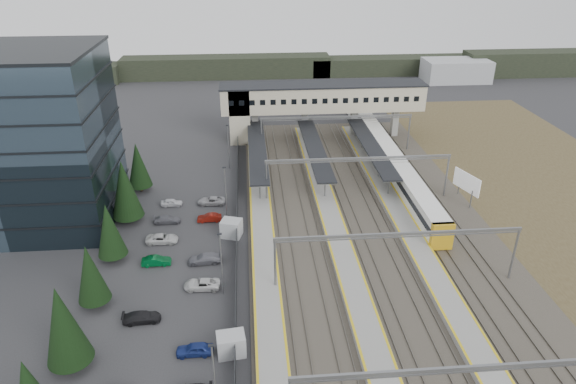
{
  "coord_description": "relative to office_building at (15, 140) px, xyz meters",
  "views": [
    {
      "loc": [
        -4.53,
        -56.11,
        36.73
      ],
      "look_at": [
        0.92,
        9.59,
        4.0
      ],
      "focal_mm": 32.0,
      "sensor_mm": 36.0,
      "label": 1
    }
  ],
  "objects": [
    {
      "name": "billboard",
      "position": [
        64.47,
        0.01,
        -9.0
      ],
      "size": [
        1.93,
        5.46,
        4.79
      ],
      "color": "slate",
      "rests_on": "ground"
    },
    {
      "name": "relay_cabin_near",
      "position": [
        29.09,
        -29.58,
        -11.05
      ],
      "size": [
        2.96,
        2.33,
        2.28
      ],
      "color": "#A4A6AA",
      "rests_on": "ground"
    },
    {
      "name": "canopies",
      "position": [
        43.0,
        15.0,
        -8.27
      ],
      "size": [
        23.1,
        30.0,
        3.28
      ],
      "color": "black",
      "rests_on": "ground"
    },
    {
      "name": "car_park",
      "position": [
        22.87,
        -18.37,
        -11.6
      ],
      "size": [
        10.36,
        44.61,
        1.25
      ],
      "color": "silver",
      "rests_on": "ground"
    },
    {
      "name": "ground",
      "position": [
        36.0,
        -12.0,
        -12.19
      ],
      "size": [
        220.0,
        220.0,
        0.0
      ],
      "primitive_type": "plane",
      "color": "#2B2B2D",
      "rests_on": "ground"
    },
    {
      "name": "office_building",
      "position": [
        0.0,
        0.0,
        0.0
      ],
      "size": [
        24.3,
        18.3,
        24.3
      ],
      "color": "#394B5A",
      "rests_on": "ground"
    },
    {
      "name": "lampposts",
      "position": [
        28.0,
        -10.75,
        -7.86
      ],
      "size": [
        0.5,
        53.25,
        8.07
      ],
      "color": "slate",
      "rests_on": "ground"
    },
    {
      "name": "train",
      "position": [
        56.0,
        16.92,
        -10.09
      ],
      "size": [
        2.94,
        61.39,
        3.7
      ],
      "color": "white",
      "rests_on": "ground"
    },
    {
      "name": "fence",
      "position": [
        29.5,
        -7.0,
        -11.19
      ],
      "size": [
        0.08,
        90.0,
        2.0
      ],
      "color": "#26282B",
      "rests_on": "ground"
    },
    {
      "name": "conifer_row",
      "position": [
        14.0,
        -15.86,
        -7.36
      ],
      "size": [
        4.42,
        49.82,
        9.5
      ],
      "color": "black",
      "rests_on": "ground"
    },
    {
      "name": "rail_corridor",
      "position": [
        45.34,
        -7.0,
        -11.9
      ],
      "size": [
        34.0,
        90.0,
        0.92
      ],
      "color": "#3B342D",
      "rests_on": "ground"
    },
    {
      "name": "treeline_far",
      "position": [
        59.81,
        80.28,
        -9.24
      ],
      "size": [
        170.0,
        19.0,
        7.0
      ],
      "color": "black",
      "rests_on": "ground"
    },
    {
      "name": "gantries",
      "position": [
        48.0,
        -9.0,
        -6.2
      ],
      "size": [
        28.4,
        62.28,
        7.17
      ],
      "color": "slate",
      "rests_on": "ground"
    },
    {
      "name": "footbridge",
      "position": [
        43.7,
        30.0,
        -4.26
      ],
      "size": [
        40.4,
        6.4,
        11.2
      ],
      "color": "beige",
      "rests_on": "ground"
    },
    {
      "name": "relay_cabin_far",
      "position": [
        28.76,
        -7.26,
        -10.98
      ],
      "size": [
        3.17,
        2.88,
        2.42
      ],
      "color": "#A4A6AA",
      "rests_on": "ground"
    }
  ]
}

